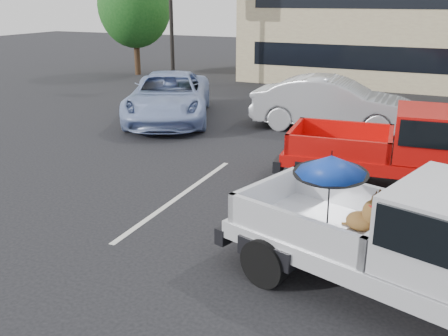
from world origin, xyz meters
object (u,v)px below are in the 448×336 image
Objects in this scene: tree_left at (134,5)px; silver_pickup at (441,246)px; red_pickup at (424,147)px; silver_sedan at (333,104)px; blue_suv at (169,97)px.

tree_left is 1.00× the size of silver_pickup.
red_pickup reaches higher than silver_sedan.
silver_sedan reaches higher than blue_suv.
silver_sedan is at bearing 118.22° from red_pickup.
silver_pickup reaches higher than silver_sedan.
blue_suv is (-9.11, 8.60, -0.23)m from silver_pickup.
blue_suv is (-8.62, 3.69, -0.20)m from red_pickup.
silver_pickup is 10.18m from silver_sedan.
silver_pickup is 1.16× the size of silver_sedan.
tree_left is 1.16× the size of silver_sedan.
silver_pickup is 1.04× the size of red_pickup.
silver_pickup is (16.25, -17.38, -2.68)m from tree_left.
silver_pickup is at bearing -46.93° from tree_left.
tree_left is 15.22m from silver_sedan.
silver_sedan is (-3.52, 9.55, -0.20)m from silver_pickup.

